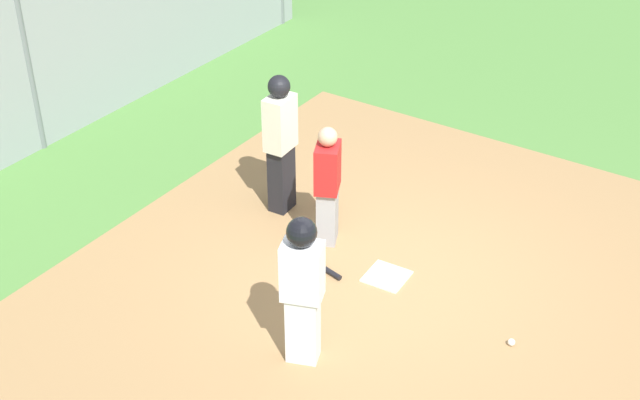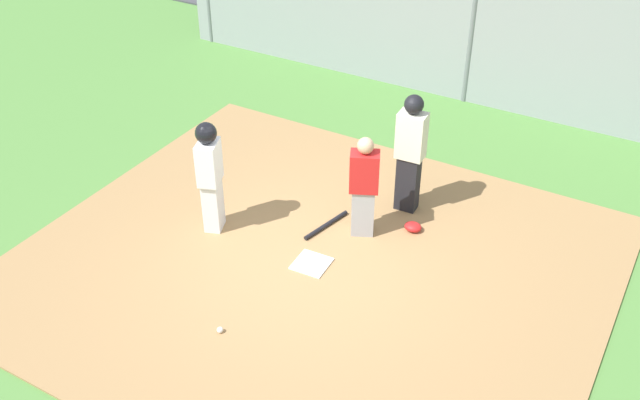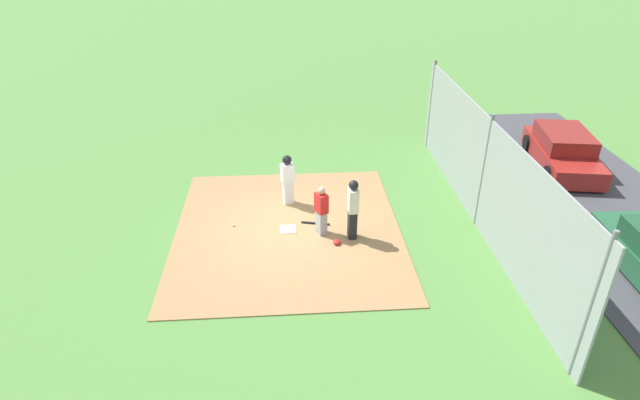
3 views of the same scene
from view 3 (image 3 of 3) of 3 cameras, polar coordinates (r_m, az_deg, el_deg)
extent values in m
plane|color=#51843D|center=(14.99, -3.51, -3.33)|extent=(140.00, 140.00, 0.00)
cube|color=#9E774C|center=(14.99, -3.51, -3.28)|extent=(7.20, 6.40, 0.03)
cube|color=white|center=(14.97, -3.52, -3.20)|extent=(0.46, 0.46, 0.02)
cube|color=#9E9EA3|center=(14.61, 0.14, -2.46)|extent=(0.36, 0.33, 0.70)
cube|color=red|center=(14.30, 0.15, -0.33)|extent=(0.45, 0.40, 0.55)
sphere|color=tan|center=(14.11, 0.15, 1.03)|extent=(0.22, 0.22, 0.22)
cube|color=black|center=(14.42, 3.55, -2.65)|extent=(0.31, 0.24, 0.84)
cube|color=beige|center=(14.04, 3.64, -0.04)|extent=(0.40, 0.28, 0.66)
sphere|color=black|center=(13.82, 3.70, 1.64)|extent=(0.26, 0.26, 0.26)
cube|color=silver|center=(16.14, -3.51, 0.85)|extent=(0.31, 0.36, 0.74)
cube|color=white|center=(15.84, -3.58, 2.97)|extent=(0.38, 0.45, 0.59)
sphere|color=tan|center=(15.66, -3.63, 4.32)|extent=(0.23, 0.23, 0.23)
sphere|color=black|center=(15.66, -3.63, 4.39)|extent=(0.28, 0.28, 0.28)
cylinder|color=black|center=(15.18, -0.51, -2.55)|extent=(0.24, 0.82, 0.06)
ellipsoid|color=red|center=(14.31, 1.84, -4.60)|extent=(0.24, 0.20, 0.12)
sphere|color=white|center=(15.29, -9.48, -2.73)|extent=(0.07, 0.07, 0.07)
cube|color=#93999E|center=(15.22, 17.43, 2.70)|extent=(12.00, 0.05, 3.20)
cylinder|color=slate|center=(10.89, 27.56, -10.46)|extent=(0.10, 0.10, 3.35)
cylinder|color=slate|center=(15.19, 17.47, 2.95)|extent=(0.10, 0.10, 3.35)
cylinder|color=slate|center=(20.19, 12.06, 10.10)|extent=(0.10, 0.10, 3.35)
cube|color=#424247|center=(17.84, 29.43, -1.67)|extent=(18.00, 5.20, 0.04)
cylinder|color=black|center=(15.85, 28.35, -3.78)|extent=(0.61, 0.21, 0.60)
cube|color=maroon|center=(20.37, 24.96, 4.40)|extent=(4.42, 2.36, 0.64)
cube|color=maroon|center=(20.29, 25.19, 6.11)|extent=(2.53, 1.92, 0.56)
cylinder|color=black|center=(19.57, 28.37, 2.28)|extent=(0.62, 0.27, 0.60)
cylinder|color=black|center=(18.95, 23.66, 2.58)|extent=(0.62, 0.27, 0.60)
cylinder|color=black|center=(21.89, 25.98, 5.50)|extent=(0.62, 0.27, 0.60)
cylinder|color=black|center=(21.34, 21.71, 5.84)|extent=(0.62, 0.27, 0.60)
camera|label=1|loc=(19.99, -15.79, 21.98)|focal=49.55mm
camera|label=2|loc=(11.12, -39.46, 12.16)|focal=41.04mm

